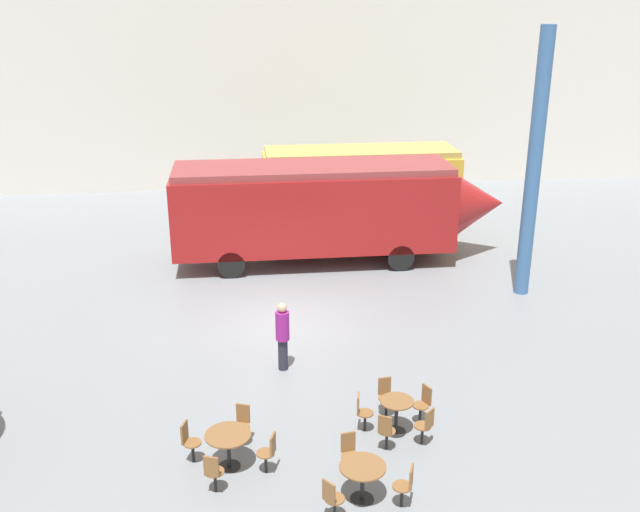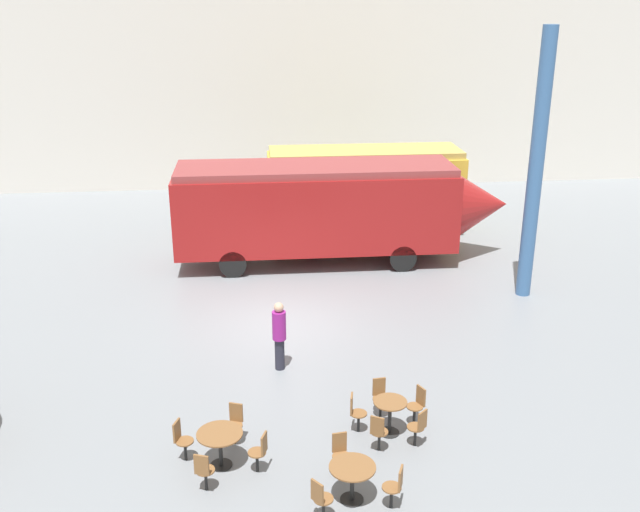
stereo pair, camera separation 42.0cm
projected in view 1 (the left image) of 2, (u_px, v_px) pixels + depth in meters
The scene contains 21 objects.
ground_plane at pixel (281, 323), 20.24m from camera, with size 80.00×80.00×0.00m, color gray.
backdrop_wall at pixel (258, 93), 32.86m from camera, with size 44.00×0.15×9.00m.
passenger_coach_vintage at pixel (360, 183), 27.56m from camera, with size 7.41×2.41×3.23m.
streamlined_locomotive at pixel (337, 206), 24.35m from camera, with size 11.44×2.71×3.42m.
cafe_table_near at pixel (228, 441), 13.86m from camera, with size 0.91×0.91×0.75m.
cafe_table_mid at pixel (363, 473), 12.96m from camera, with size 0.86×0.86×0.74m.
cafe_table_far at pixel (397, 409), 14.99m from camera, with size 0.71×0.71×0.77m.
cafe_chair_0 at pixel (242, 422), 14.65m from camera, with size 0.37×0.39×0.87m.
cafe_chair_1 at pixel (189, 439), 14.07m from camera, with size 0.39×0.37×0.87m.
cafe_chair_2 at pixel (213, 471), 13.14m from camera, with size 0.37×0.39×0.87m.
cafe_chair_3 at pixel (269, 451), 13.72m from camera, with size 0.39×0.37×0.87m.
cafe_chair_4 at pixel (406, 484), 12.79m from camera, with size 0.39×0.38×0.87m.
cafe_chair_5 at pixel (349, 451), 13.71m from camera, with size 0.36×0.37×0.87m.
cafe_chair_6 at pixel (332, 497), 12.45m from camera, with size 0.41×0.40×0.87m.
cafe_chair_7 at pixel (426, 424), 14.56m from camera, with size 0.40×0.40×0.87m.
cafe_chair_8 at pixel (423, 402), 15.37m from camera, with size 0.40×0.38×0.87m.
cafe_chair_9 at pixel (385, 394), 15.67m from camera, with size 0.36×0.37×0.87m.
cafe_chair_10 at pixel (362, 410), 15.06m from camera, with size 0.38×0.36×0.87m.
cafe_chair_11 at pixel (386, 430), 14.38m from camera, with size 0.39×0.40×0.87m.
visitor_person at pixel (283, 333), 17.40m from camera, with size 0.34×0.34×1.79m.
support_pillar at pixel (534, 167), 20.93m from camera, with size 0.44×0.44×8.00m.
Camera 1 is at (-1.02, -18.34, 8.77)m, focal length 40.00 mm.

